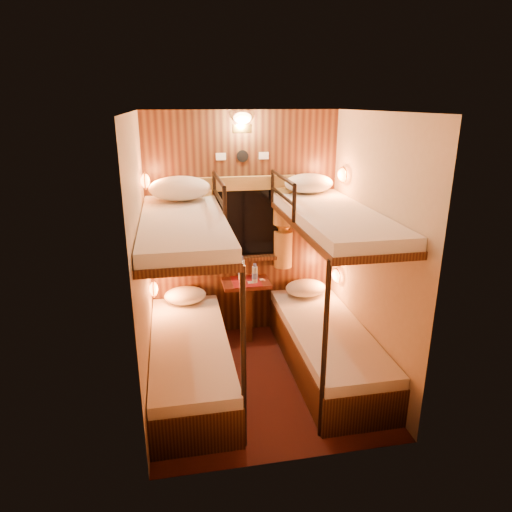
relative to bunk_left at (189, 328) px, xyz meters
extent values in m
plane|color=#35150E|center=(0.65, -0.07, -0.56)|extent=(2.10, 2.10, 0.00)
plane|color=silver|center=(0.65, -0.07, 1.84)|extent=(2.10, 2.10, 0.00)
plane|color=#C6B293|center=(0.65, 0.98, 0.64)|extent=(2.40, 0.00, 2.40)
plane|color=#C6B293|center=(0.65, -1.12, 0.64)|extent=(2.40, 0.00, 2.40)
plane|color=#C6B293|center=(-0.35, -0.07, 0.64)|extent=(0.00, 2.40, 2.40)
plane|color=#C6B293|center=(1.65, -0.07, 0.64)|extent=(0.00, 2.40, 2.40)
cube|color=black|center=(0.65, 0.97, 0.64)|extent=(2.00, 0.03, 2.40)
cube|color=black|center=(0.00, 0.00, -0.38)|extent=(0.70, 1.90, 0.35)
cube|color=white|center=(0.00, 0.00, -0.16)|extent=(0.68, 1.88, 0.10)
cube|color=black|center=(0.00, 0.00, 0.89)|extent=(0.70, 1.90, 0.06)
cube|color=white|center=(0.00, 0.00, 0.97)|extent=(0.68, 1.88, 0.10)
cylinder|color=black|center=(0.35, -0.90, 0.17)|extent=(0.04, 0.04, 1.45)
cylinder|color=black|center=(0.35, 0.88, 1.08)|extent=(0.04, 0.04, 0.32)
cylinder|color=black|center=(0.35, 0.03, 1.08)|extent=(0.04, 0.04, 0.32)
cylinder|color=black|center=(0.35, 0.46, 1.24)|extent=(0.04, 0.85, 0.04)
cylinder|color=black|center=(0.35, 0.46, 1.07)|extent=(0.03, 0.85, 0.03)
cube|color=black|center=(1.30, 0.00, -0.38)|extent=(0.70, 1.90, 0.35)
cube|color=white|center=(1.30, 0.00, -0.16)|extent=(0.68, 1.88, 0.10)
cube|color=black|center=(1.30, 0.00, 0.89)|extent=(0.70, 1.90, 0.06)
cube|color=white|center=(1.30, 0.00, 0.97)|extent=(0.68, 1.88, 0.10)
cylinder|color=black|center=(0.95, -0.90, 0.17)|extent=(0.04, 0.04, 1.45)
cylinder|color=black|center=(0.95, 0.88, 1.08)|extent=(0.04, 0.04, 0.32)
cylinder|color=black|center=(0.95, 0.03, 1.08)|extent=(0.04, 0.04, 0.32)
cylinder|color=black|center=(0.95, 0.46, 1.24)|extent=(0.04, 0.85, 0.04)
cylinder|color=black|center=(0.95, 0.46, 1.07)|extent=(0.03, 0.85, 0.03)
cube|color=black|center=(0.65, 0.95, 0.69)|extent=(0.98, 0.02, 0.78)
cube|color=black|center=(0.65, 0.94, 0.69)|extent=(0.90, 0.01, 0.70)
cube|color=black|center=(0.65, 0.90, 0.31)|extent=(1.00, 0.12, 0.04)
cube|color=olive|center=(0.65, 0.91, 1.12)|extent=(1.10, 0.06, 0.14)
cylinder|color=olive|center=(0.22, 0.90, 0.87)|extent=(0.22, 0.22, 0.40)
cylinder|color=olive|center=(0.22, 0.90, 0.64)|extent=(0.11, 0.11, 0.12)
cylinder|color=olive|center=(0.22, 0.90, 0.39)|extent=(0.20, 0.20, 0.40)
torus|color=#B98A36|center=(0.22, 0.90, 0.64)|extent=(0.14, 0.14, 0.02)
cylinder|color=olive|center=(1.08, 0.90, 0.87)|extent=(0.22, 0.22, 0.40)
cylinder|color=olive|center=(1.08, 0.90, 0.64)|extent=(0.11, 0.11, 0.12)
cylinder|color=olive|center=(1.08, 0.90, 0.39)|extent=(0.20, 0.20, 0.40)
torus|color=#B98A36|center=(1.08, 0.90, 0.64)|extent=(0.14, 0.14, 0.02)
cylinder|color=black|center=(0.65, 0.95, 1.39)|extent=(0.12, 0.02, 0.12)
cube|color=silver|center=(0.43, 0.95, 1.39)|extent=(0.10, 0.01, 0.07)
cube|color=silver|center=(0.87, 0.95, 1.39)|extent=(0.10, 0.01, 0.07)
cube|color=#B98A36|center=(0.65, 0.95, 1.66)|extent=(0.18, 0.01, 0.08)
ellipsoid|color=#FFCC8C|center=(0.65, 0.93, 1.76)|extent=(0.18, 0.09, 0.11)
ellipsoid|color=orange|center=(-0.31, 0.63, 0.14)|extent=(0.08, 0.20, 0.13)
torus|color=#B98A36|center=(-0.31, 0.63, 0.14)|extent=(0.02, 0.17, 0.17)
ellipsoid|color=orange|center=(-0.31, 0.63, 1.22)|extent=(0.08, 0.20, 0.13)
torus|color=#B98A36|center=(-0.31, 0.63, 1.22)|extent=(0.02, 0.17, 0.17)
ellipsoid|color=orange|center=(1.61, 0.63, 0.14)|extent=(0.08, 0.20, 0.13)
torus|color=#B98A36|center=(1.61, 0.63, 0.14)|extent=(0.02, 0.17, 0.17)
ellipsoid|color=orange|center=(1.61, 0.63, 1.22)|extent=(0.08, 0.20, 0.13)
torus|color=#B98A36|center=(1.61, 0.63, 1.22)|extent=(0.02, 0.17, 0.17)
cube|color=#4E1D11|center=(0.65, 0.78, 0.07)|extent=(0.50, 0.34, 0.04)
cube|color=black|center=(0.65, 0.78, -0.25)|extent=(0.08, 0.30, 0.61)
cube|color=maroon|center=(0.65, 0.78, 0.09)|extent=(0.30, 0.34, 0.01)
cylinder|color=#99BFE5|center=(0.61, 0.85, 0.21)|extent=(0.07, 0.07, 0.23)
cylinder|color=#4463CD|center=(0.61, 0.85, 0.19)|extent=(0.08, 0.08, 0.08)
cylinder|color=#4463CD|center=(0.61, 0.85, 0.34)|extent=(0.04, 0.04, 0.03)
cylinder|color=#99BFE5|center=(0.73, 0.73, 0.18)|extent=(0.06, 0.06, 0.18)
cylinder|color=#4463CD|center=(0.73, 0.73, 0.17)|extent=(0.06, 0.06, 0.06)
cylinder|color=#4463CD|center=(0.73, 0.73, 0.29)|extent=(0.03, 0.03, 0.03)
cube|color=silver|center=(0.70, 0.73, 0.09)|extent=(0.09, 0.07, 0.01)
cube|color=silver|center=(0.81, 0.80, 0.09)|extent=(0.07, 0.06, 0.00)
ellipsoid|color=silver|center=(0.00, 0.78, -0.02)|extent=(0.44, 0.31, 0.17)
ellipsoid|color=silver|center=(1.30, 0.73, -0.01)|extent=(0.45, 0.32, 0.18)
ellipsoid|color=silver|center=(0.00, 0.63, 1.14)|extent=(0.58, 0.41, 0.23)
ellipsoid|color=silver|center=(1.30, 0.76, 1.13)|extent=(0.50, 0.36, 0.20)
camera|label=1|loc=(-0.09, -3.68, 1.91)|focal=32.00mm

